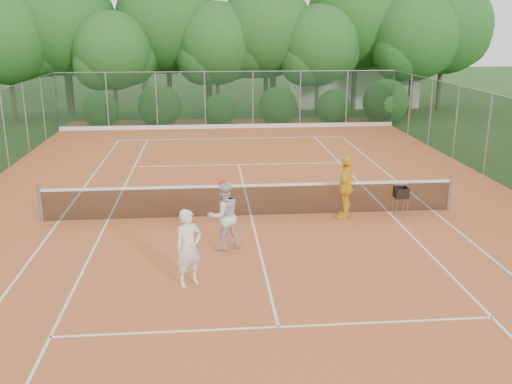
% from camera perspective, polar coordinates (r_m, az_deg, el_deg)
% --- Properties ---
extents(ground, '(120.00, 120.00, 0.00)m').
position_cam_1_polar(ground, '(16.65, -0.49, -2.48)').
color(ground, '#234418').
rests_on(ground, ground).
extents(clay_court, '(18.00, 36.00, 0.02)m').
position_cam_1_polar(clay_court, '(16.65, -0.49, -2.45)').
color(clay_court, '#C4622D').
rests_on(clay_court, ground).
extents(club_building, '(8.00, 5.00, 3.00)m').
position_cam_1_polar(club_building, '(41.19, 9.58, 10.73)').
color(club_building, beige).
rests_on(club_building, ground).
extents(tennis_net, '(11.97, 0.10, 1.10)m').
position_cam_1_polar(tennis_net, '(16.49, -0.50, -0.73)').
color(tennis_net, gray).
rests_on(tennis_net, clay_court).
extents(player_white, '(0.73, 0.65, 1.68)m').
position_cam_1_polar(player_white, '(12.16, -6.75, -5.56)').
color(player_white, white).
rests_on(player_white, clay_court).
extents(player_center_grp, '(1.04, 0.94, 1.77)m').
position_cam_1_polar(player_center_grp, '(14.01, -3.24, -2.34)').
color(player_center_grp, silver).
rests_on(player_center_grp, clay_court).
extents(player_yellow, '(0.85, 1.15, 1.81)m').
position_cam_1_polar(player_yellow, '(16.47, 8.96, 0.46)').
color(player_yellow, yellow).
rests_on(player_yellow, clay_court).
extents(ball_hopper, '(0.36, 0.36, 0.83)m').
position_cam_1_polar(ball_hopper, '(17.09, 14.30, -0.11)').
color(ball_hopper, gray).
rests_on(ball_hopper, clay_court).
extents(stray_ball_a, '(0.07, 0.07, 0.07)m').
position_cam_1_polar(stray_ball_a, '(27.38, -0.22, 5.14)').
color(stray_ball_a, yellow).
rests_on(stray_ball_a, clay_court).
extents(stray_ball_b, '(0.07, 0.07, 0.07)m').
position_cam_1_polar(stray_ball_b, '(29.45, 0.90, 5.93)').
color(stray_ball_b, yellow).
rests_on(stray_ball_b, clay_court).
extents(stray_ball_c, '(0.07, 0.07, 0.07)m').
position_cam_1_polar(stray_ball_c, '(28.34, 1.24, 5.52)').
color(stray_ball_c, gold).
rests_on(stray_ball_c, clay_court).
extents(court_markings, '(11.03, 23.83, 0.01)m').
position_cam_1_polar(court_markings, '(16.65, -0.49, -2.40)').
color(court_markings, white).
rests_on(court_markings, clay_court).
extents(fence_back, '(18.07, 0.07, 3.00)m').
position_cam_1_polar(fence_back, '(30.98, -2.71, 9.18)').
color(fence_back, '#19381E').
rests_on(fence_back, clay_court).
extents(tropical_treeline, '(32.10, 8.49, 15.03)m').
position_cam_1_polar(tropical_treeline, '(36.04, -0.79, 15.93)').
color(tropical_treeline, brown).
rests_on(tropical_treeline, ground).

